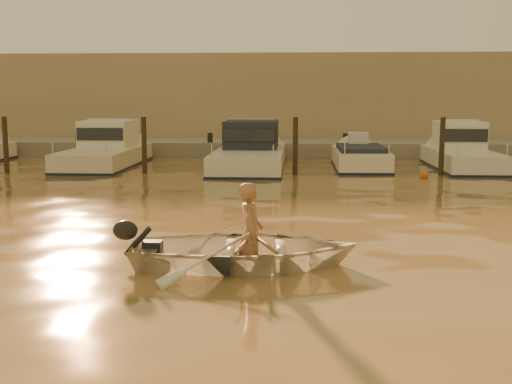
# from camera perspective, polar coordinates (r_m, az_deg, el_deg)

# --- Properties ---
(ground_plane) EXTENTS (160.00, 160.00, 0.00)m
(ground_plane) POSITION_cam_1_polar(r_m,az_deg,el_deg) (8.84, 4.65, -9.43)
(ground_plane) COLOR brown
(ground_plane) RESTS_ON ground
(dinghy) EXTENTS (3.87, 2.91, 0.76)m
(dinghy) POSITION_cam_1_polar(r_m,az_deg,el_deg) (10.40, -1.03, -5.14)
(dinghy) COLOR silver
(dinghy) RESTS_ON ground_plane
(person) EXTENTS (0.44, 0.63, 1.65)m
(person) POSITION_cam_1_polar(r_m,az_deg,el_deg) (10.34, -0.47, -3.71)
(person) COLOR #94694A
(person) RESTS_ON dinghy
(outboard_motor) EXTENTS (0.93, 0.47, 0.70)m
(outboard_motor) POSITION_cam_1_polar(r_m,az_deg,el_deg) (10.50, -9.27, -5.01)
(outboard_motor) COLOR black
(outboard_motor) RESTS_ON dinghy
(oar_port) EXTENTS (0.66, 2.03, 0.13)m
(oar_port) POSITION_cam_1_polar(r_m,az_deg,el_deg) (10.37, 0.36, -4.28)
(oar_port) COLOR brown
(oar_port) RESTS_ON dinghy
(oar_starboard) EXTENTS (0.25, 2.10, 0.13)m
(oar_starboard) POSITION_cam_1_polar(r_m,az_deg,el_deg) (10.36, -0.75, -4.28)
(oar_starboard) COLOR olive
(oar_starboard) RESTS_ON dinghy
(moored_boat_1) EXTENTS (2.34, 6.92, 1.75)m
(moored_boat_1) POSITION_cam_1_polar(r_m,az_deg,el_deg) (25.58, -13.29, 3.65)
(moored_boat_1) COLOR beige
(moored_boat_1) RESTS_ON ground_plane
(moored_boat_2) EXTENTS (2.52, 8.36, 1.75)m
(moored_boat_2) POSITION_cam_1_polar(r_m,az_deg,el_deg) (24.55, -0.50, 3.68)
(moored_boat_2) COLOR silver
(moored_boat_2) RESTS_ON ground_plane
(moored_boat_3) EXTENTS (1.88, 5.50, 0.95)m
(moored_boat_3) POSITION_cam_1_polar(r_m,az_deg,el_deg) (24.65, 9.22, 2.65)
(moored_boat_3) COLOR silver
(moored_boat_3) RESTS_ON ground_plane
(moored_boat_4) EXTENTS (2.01, 6.29, 1.75)m
(moored_boat_4) POSITION_cam_1_polar(r_m,az_deg,el_deg) (25.27, 17.84, 3.40)
(moored_boat_4) COLOR silver
(moored_boat_4) RESTS_ON ground_plane
(piling_0) EXTENTS (0.18, 0.18, 2.20)m
(piling_0) POSITION_cam_1_polar(r_m,az_deg,el_deg) (24.55, -21.36, 3.73)
(piling_0) COLOR #2D2319
(piling_0) RESTS_ON ground_plane
(piling_1) EXTENTS (0.18, 0.18, 2.20)m
(piling_1) POSITION_cam_1_polar(r_m,az_deg,el_deg) (22.90, -9.90, 3.88)
(piling_1) COLOR #2D2319
(piling_1) RESTS_ON ground_plane
(piling_2) EXTENTS (0.18, 0.18, 2.20)m
(piling_2) POSITION_cam_1_polar(r_m,az_deg,el_deg) (22.28, 3.51, 3.87)
(piling_2) COLOR #2D2319
(piling_2) RESTS_ON ground_plane
(piling_3) EXTENTS (0.18, 0.18, 2.20)m
(piling_3) POSITION_cam_1_polar(r_m,az_deg,el_deg) (22.83, 16.19, 3.66)
(piling_3) COLOR #2D2319
(piling_3) RESTS_ON ground_plane
(fender_b) EXTENTS (0.30, 0.30, 0.30)m
(fender_b) POSITION_cam_1_polar(r_m,az_deg,el_deg) (23.36, -12.82, 1.92)
(fender_b) COLOR orange
(fender_b) RESTS_ON ground_plane
(fender_c) EXTENTS (0.30, 0.30, 0.30)m
(fender_c) POSITION_cam_1_polar(r_m,az_deg,el_deg) (21.55, -1.72, 1.58)
(fender_c) COLOR white
(fender_c) RESTS_ON ground_plane
(fender_d) EXTENTS (0.30, 0.30, 0.30)m
(fender_d) POSITION_cam_1_polar(r_m,az_deg,el_deg) (22.04, 14.74, 1.46)
(fender_d) COLOR #C45517
(fender_d) RESTS_ON ground_plane
(quay) EXTENTS (52.00, 4.00, 1.00)m
(quay) POSITION_cam_1_polar(r_m,az_deg,el_deg) (30.01, 3.90, 3.64)
(quay) COLOR gray
(quay) RESTS_ON ground_plane
(waterfront_building) EXTENTS (46.00, 7.00, 4.80)m
(waterfront_building) POSITION_cam_1_polar(r_m,az_deg,el_deg) (35.40, 3.89, 8.04)
(waterfront_building) COLOR #9E8466
(waterfront_building) RESTS_ON quay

